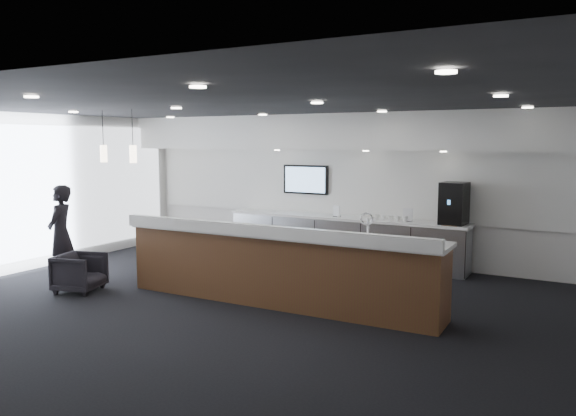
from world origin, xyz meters
The scene contains 23 objects.
ground centered at (0.00, 0.00, 0.00)m, with size 10.00×10.00×0.00m, color black.
ceiling centered at (0.00, 0.00, 3.00)m, with size 10.00×8.00×0.02m, color black.
back_wall centered at (0.00, 4.00, 1.50)m, with size 10.00×0.02×3.00m, color silver.
left_wall centered at (-5.00, 0.00, 1.50)m, with size 0.02×8.00×3.00m, color silver.
soffit_bulkhead centered at (0.00, 3.55, 2.65)m, with size 10.00×0.90×0.70m, color white.
alcove_panel centered at (0.00, 3.97, 1.60)m, with size 9.80×0.06×1.40m, color white.
window_blinds_wall centered at (-4.96, 0.00, 1.50)m, with size 0.04×7.36×2.55m, color #D0E3F9.
back_credenza centered at (0.00, 3.64, 0.48)m, with size 5.06×0.66×0.95m.
wall_tv centered at (-1.00, 3.91, 1.65)m, with size 1.05×0.08×0.62m.
pendant_left centered at (-2.40, 0.80, 2.25)m, with size 0.12×0.12×0.30m, color #F6DEC0.
pendant_right centered at (-3.10, 0.80, 2.25)m, with size 0.12×0.12×0.30m, color #F6DEC0.
ceiling_can_lights centered at (0.00, 0.00, 2.97)m, with size 7.00×5.00×0.02m, color white, non-canonical shape.
service_counter centered at (0.32, 0.46, 0.58)m, with size 5.15×0.95×1.49m.
coffee_machine centered at (2.20, 3.65, 1.34)m, with size 0.47×0.59×0.77m.
info_sign_left centered at (-0.11, 3.54, 1.06)m, with size 0.16×0.02×0.23m, color white.
info_sign_right centered at (1.36, 3.57, 1.08)m, with size 0.19×0.02×0.25m, color white.
armchair centered at (-2.88, -0.53, 0.32)m, with size 0.67×0.69×0.63m, color black.
lounge_guest centered at (-3.71, -0.21, 0.85)m, with size 0.62×0.41×1.71m, color black.
cup_0 centered at (1.31, 3.56, 1.00)m, with size 0.11×0.11×0.10m, color white.
cup_1 centered at (1.17, 3.56, 1.00)m, with size 0.11×0.11×0.10m, color white.
cup_2 centered at (1.03, 3.56, 1.00)m, with size 0.11×0.11×0.10m, color white.
cup_3 centered at (0.89, 3.56, 1.00)m, with size 0.11×0.11×0.10m, color white.
cup_4 centered at (0.75, 3.56, 1.00)m, with size 0.11×0.11×0.10m, color white.
Camera 1 is at (4.55, -6.74, 2.46)m, focal length 35.00 mm.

